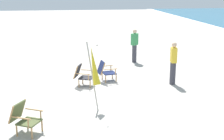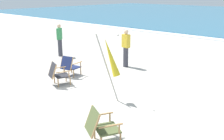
{
  "view_description": "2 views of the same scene",
  "coord_description": "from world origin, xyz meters",
  "px_view_note": "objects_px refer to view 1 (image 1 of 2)",
  "views": [
    {
      "loc": [
        10.57,
        -0.16,
        3.61
      ],
      "look_at": [
        -0.1,
        1.33,
        0.72
      ],
      "focal_mm": 50.0,
      "sensor_mm": 36.0,
      "label": 1
    },
    {
      "loc": [
        6.59,
        -4.89,
        3.16
      ],
      "look_at": [
        1.01,
        1.26,
        0.67
      ],
      "focal_mm": 42.0,
      "sensor_mm": 36.0,
      "label": 2
    }
  ],
  "objects_px": {
    "beach_chair_far_center": "(24,117)",
    "person_by_waterline": "(134,45)",
    "beach_chair_back_right": "(105,70)",
    "person_near_chairs": "(173,63)",
    "umbrella_furled_yellow": "(94,66)",
    "beach_chair_front_right": "(82,75)"
  },
  "relations": [
    {
      "from": "beach_chair_far_center",
      "to": "person_by_waterline",
      "type": "xyz_separation_m",
      "value": [
        -7.17,
        4.36,
        0.41
      ]
    },
    {
      "from": "beach_chair_back_right",
      "to": "person_near_chairs",
      "type": "xyz_separation_m",
      "value": [
        0.75,
        2.49,
        0.41
      ]
    },
    {
      "from": "beach_chair_far_center",
      "to": "person_by_waterline",
      "type": "distance_m",
      "value": 8.4
    },
    {
      "from": "umbrella_furled_yellow",
      "to": "person_near_chairs",
      "type": "distance_m",
      "value": 3.77
    },
    {
      "from": "beach_chair_front_right",
      "to": "person_near_chairs",
      "type": "height_order",
      "value": "person_near_chairs"
    },
    {
      "from": "beach_chair_back_right",
      "to": "beach_chair_front_right",
      "type": "relative_size",
      "value": 0.98
    },
    {
      "from": "beach_chair_far_center",
      "to": "person_by_waterline",
      "type": "relative_size",
      "value": 0.53
    },
    {
      "from": "beach_chair_far_center",
      "to": "person_near_chairs",
      "type": "xyz_separation_m",
      "value": [
        -3.45,
        5.06,
        0.41
      ]
    },
    {
      "from": "beach_chair_far_center",
      "to": "person_near_chairs",
      "type": "relative_size",
      "value": 0.53
    },
    {
      "from": "beach_chair_front_right",
      "to": "person_near_chairs",
      "type": "xyz_separation_m",
      "value": [
        0.28,
        3.41,
        0.41
      ]
    },
    {
      "from": "person_near_chairs",
      "to": "person_by_waterline",
      "type": "relative_size",
      "value": 1.0
    },
    {
      "from": "person_by_waterline",
      "to": "beach_chair_front_right",
      "type": "bearing_deg",
      "value": -38.16
    },
    {
      "from": "person_near_chairs",
      "to": "person_by_waterline",
      "type": "height_order",
      "value": "same"
    },
    {
      "from": "beach_chair_back_right",
      "to": "umbrella_furled_yellow",
      "type": "relative_size",
      "value": 0.4
    },
    {
      "from": "beach_chair_front_right",
      "to": "beach_chair_far_center",
      "type": "bearing_deg",
      "value": -23.86
    },
    {
      "from": "beach_chair_far_center",
      "to": "beach_chair_front_right",
      "type": "relative_size",
      "value": 1.05
    },
    {
      "from": "beach_chair_far_center",
      "to": "person_near_chairs",
      "type": "height_order",
      "value": "person_near_chairs"
    },
    {
      "from": "umbrella_furled_yellow",
      "to": "person_near_chairs",
      "type": "relative_size",
      "value": 1.24
    },
    {
      "from": "beach_chair_far_center",
      "to": "person_near_chairs",
      "type": "bearing_deg",
      "value": 124.28
    },
    {
      "from": "beach_chair_back_right",
      "to": "person_by_waterline",
      "type": "relative_size",
      "value": 0.5
    },
    {
      "from": "beach_chair_back_right",
      "to": "umbrella_furled_yellow",
      "type": "height_order",
      "value": "umbrella_furled_yellow"
    },
    {
      "from": "beach_chair_back_right",
      "to": "person_near_chairs",
      "type": "relative_size",
      "value": 0.5
    }
  ]
}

